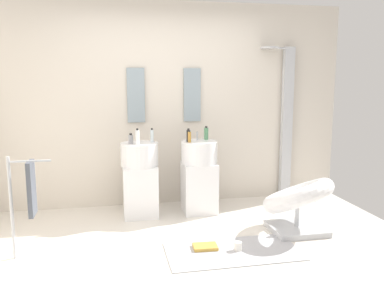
% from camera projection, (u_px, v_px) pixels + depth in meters
% --- Properties ---
extents(ground_plane, '(4.80, 3.60, 0.04)m').
position_uv_depth(ground_plane, '(188.00, 254.00, 3.76)').
color(ground_plane, silver).
extents(rear_partition, '(4.80, 0.10, 2.60)m').
position_uv_depth(rear_partition, '(164.00, 105.00, 5.15)').
color(rear_partition, beige).
rests_on(rear_partition, ground_plane).
extents(pedestal_sink_left, '(0.44, 0.44, 0.99)m').
position_uv_depth(pedestal_sink_left, '(140.00, 178.00, 4.72)').
color(pedestal_sink_left, white).
rests_on(pedestal_sink_left, ground_plane).
extents(pedestal_sink_right, '(0.44, 0.44, 0.99)m').
position_uv_depth(pedestal_sink_right, '(199.00, 175.00, 4.87)').
color(pedestal_sink_right, white).
rests_on(pedestal_sink_right, ground_plane).
extents(vanity_mirror_left, '(0.22, 0.03, 0.68)m').
position_uv_depth(vanity_mirror_left, '(136.00, 95.00, 4.99)').
color(vanity_mirror_left, '#8C9EA8').
extents(vanity_mirror_right, '(0.22, 0.03, 0.68)m').
position_uv_depth(vanity_mirror_right, '(192.00, 95.00, 5.13)').
color(vanity_mirror_right, '#8C9EA8').
extents(shower_column, '(0.49, 0.24, 2.05)m').
position_uv_depth(shower_column, '(286.00, 120.00, 5.39)').
color(shower_column, '#B7BABF').
rests_on(shower_column, ground_plane).
extents(lounge_chair, '(1.10, 1.10, 0.65)m').
position_uv_depth(lounge_chair, '(298.00, 200.00, 4.23)').
color(lounge_chair, '#B7BABF').
rests_on(lounge_chair, ground_plane).
extents(towel_rack, '(0.37, 0.22, 0.95)m').
position_uv_depth(towel_rack, '(28.00, 191.00, 3.57)').
color(towel_rack, '#B7BABF').
rests_on(towel_rack, ground_plane).
extents(area_rug, '(1.26, 0.64, 0.01)m').
position_uv_depth(area_rug, '(233.00, 251.00, 3.77)').
color(area_rug, '#B2B2B7').
rests_on(area_rug, ground_plane).
extents(magazine_ochre, '(0.24, 0.18, 0.03)m').
position_uv_depth(magazine_ochre, '(205.00, 247.00, 3.83)').
color(magazine_ochre, gold).
rests_on(magazine_ochre, area_rug).
extents(coffee_mug, '(0.08, 0.08, 0.08)m').
position_uv_depth(coffee_mug, '(238.00, 246.00, 3.78)').
color(coffee_mug, white).
rests_on(coffee_mug, area_rug).
extents(soap_bottle_clear, '(0.04, 0.04, 0.17)m').
position_uv_depth(soap_bottle_clear, '(152.00, 136.00, 4.69)').
color(soap_bottle_clear, silver).
rests_on(soap_bottle_clear, pedestal_sink_left).
extents(soap_bottle_black, '(0.05, 0.05, 0.16)m').
position_uv_depth(soap_bottle_black, '(188.00, 136.00, 4.74)').
color(soap_bottle_black, black).
rests_on(soap_bottle_black, pedestal_sink_right).
extents(soap_bottle_grey, '(0.06, 0.06, 0.12)m').
position_uv_depth(soap_bottle_grey, '(131.00, 139.00, 4.59)').
color(soap_bottle_grey, '#99999E').
rests_on(soap_bottle_grey, pedestal_sink_left).
extents(soap_bottle_green, '(0.05, 0.05, 0.17)m').
position_uv_depth(soap_bottle_green, '(206.00, 133.00, 4.91)').
color(soap_bottle_green, '#59996B').
rests_on(soap_bottle_green, pedestal_sink_right).
extents(soap_bottle_white, '(0.05, 0.05, 0.19)m').
position_uv_depth(soap_bottle_white, '(137.00, 137.00, 4.53)').
color(soap_bottle_white, white).
rests_on(soap_bottle_white, pedestal_sink_left).
extents(soap_bottle_amber, '(0.04, 0.04, 0.15)m').
position_uv_depth(soap_bottle_amber, '(189.00, 137.00, 4.69)').
color(soap_bottle_amber, '#C68C38').
rests_on(soap_bottle_amber, pedestal_sink_right).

